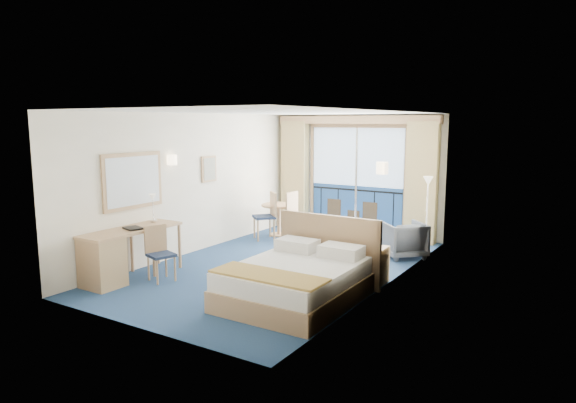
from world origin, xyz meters
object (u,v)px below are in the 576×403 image
(armchair, at_px, (404,239))
(desk, at_px, (109,257))
(nightstand, at_px, (371,265))
(table_chair_b, at_px, (268,213))
(round_table, at_px, (279,212))
(table_chair_a, at_px, (297,213))
(bed, at_px, (297,280))
(floor_lamp, at_px, (428,195))
(desk_chair, at_px, (159,250))

(armchair, relative_size, desk, 0.43)
(nightstand, height_order, table_chair_b, table_chair_b)
(round_table, distance_m, table_chair_a, 0.57)
(bed, height_order, table_chair_a, bed)
(nightstand, relative_size, desk, 0.34)
(floor_lamp, relative_size, table_chair_b, 1.45)
(bed, distance_m, nightstand, 1.45)
(armchair, relative_size, round_table, 0.94)
(table_chair_b, bearing_deg, nightstand, 13.28)
(armchair, height_order, round_table, round_table)
(bed, bearing_deg, round_table, 126.48)
(desk, bearing_deg, desk_chair, 51.79)
(bed, relative_size, round_table, 2.64)
(round_table, bearing_deg, desk_chair, -87.72)
(desk, bearing_deg, armchair, 50.63)
(nightstand, height_order, desk_chair, desk_chair)
(round_table, bearing_deg, floor_lamp, 5.59)
(armchair, distance_m, floor_lamp, 1.04)
(desk, distance_m, table_chair_b, 3.97)
(armchair, bearing_deg, round_table, -49.85)
(table_chair_a, xyz_separation_m, table_chair_b, (-0.55, -0.29, -0.01))
(armchair, bearing_deg, table_chair_a, -47.86)
(desk_chair, xyz_separation_m, round_table, (-0.15, 3.79, 0.04))
(desk, distance_m, round_table, 4.40)
(bed, relative_size, table_chair_b, 2.02)
(bed, xyz_separation_m, desk, (-2.87, -0.93, 0.14))
(nightstand, xyz_separation_m, desk, (-3.45, -2.26, 0.16))
(bed, bearing_deg, table_chair_b, 130.21)
(nightstand, distance_m, table_chair_b, 3.57)
(nightstand, xyz_separation_m, table_chair_a, (-2.58, 1.98, 0.29))
(bed, relative_size, nightstand, 3.54)
(table_chair_a, bearing_deg, floor_lamp, -79.31)
(desk_chair, relative_size, round_table, 1.13)
(desk, bearing_deg, table_chair_a, 78.42)
(table_chair_a, bearing_deg, desk, 169.41)
(armchair, height_order, table_chair_a, table_chair_a)
(nightstand, distance_m, desk_chair, 3.42)
(floor_lamp, xyz_separation_m, desk_chair, (-3.10, -4.11, -0.63))
(table_chair_a, bearing_deg, armchair, -92.97)
(nightstand, bearing_deg, desk_chair, -150.77)
(floor_lamp, height_order, round_table, floor_lamp)
(nightstand, height_order, table_chair_a, table_chair_a)
(table_chair_a, bearing_deg, table_chair_b, 118.39)
(table_chair_a, bearing_deg, bed, -147.81)
(nightstand, distance_m, floor_lamp, 2.58)
(bed, bearing_deg, floor_lamp, 79.51)
(bed, distance_m, desk_chair, 2.43)
(round_table, relative_size, table_chair_b, 0.77)
(desk_chair, bearing_deg, table_chair_b, 20.39)
(armchair, xyz_separation_m, round_table, (-3.02, 0.31, 0.20))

